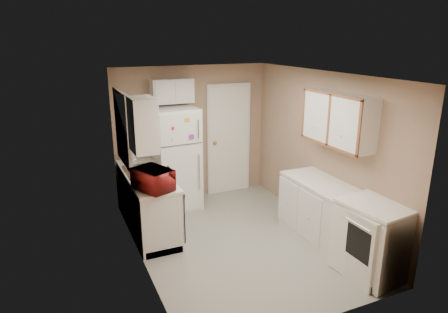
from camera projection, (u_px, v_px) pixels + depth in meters
name	position (u px, v px, depth m)	size (l,w,h in m)	color
floor	(238.00, 240.00, 5.86)	(3.80, 3.80, 0.00)	#ACAA9E
ceiling	(240.00, 74.00, 5.16)	(3.80, 3.80, 0.00)	white
wall_left	(138.00, 176.00, 4.97)	(3.80, 3.80, 0.00)	tan
wall_right	(321.00, 151.00, 6.06)	(3.80, 3.80, 0.00)	tan
wall_back	(192.00, 133.00, 7.17)	(2.80, 2.80, 0.00)	tan
wall_front	(325.00, 217.00, 3.85)	(2.80, 2.80, 0.00)	tan
left_counter	(148.00, 202.00, 6.09)	(0.60, 1.80, 0.90)	silver
dishwasher	(178.00, 211.00, 5.67)	(0.03, 0.58, 0.72)	black
sink	(144.00, 174.00, 6.10)	(0.54, 0.74, 0.16)	gray
microwave	(153.00, 179.00, 5.31)	(0.30, 0.53, 0.35)	maroon
soap_bottle	(132.00, 155.00, 6.55)	(0.08, 0.08, 0.18)	silver
window_blinds	(123.00, 128.00, 5.79)	(0.10, 0.98, 1.08)	silver
upper_cabinet_left	(143.00, 125.00, 5.05)	(0.30, 0.45, 0.70)	silver
refrigerator	(175.00, 159.00, 6.78)	(0.72, 0.70, 1.76)	white
cabinet_over_fridge	(172.00, 91.00, 6.66)	(0.70, 0.30, 0.40)	silver
interior_door	(229.00, 140.00, 7.46)	(0.86, 0.06, 2.08)	white
right_counter	(336.00, 221.00, 5.46)	(0.60, 2.00, 0.90)	silver
stove	(373.00, 239.00, 4.90)	(0.64, 0.79, 0.96)	white
upper_cabinet_right	(338.00, 119.00, 5.39)	(0.30, 1.20, 0.70)	silver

